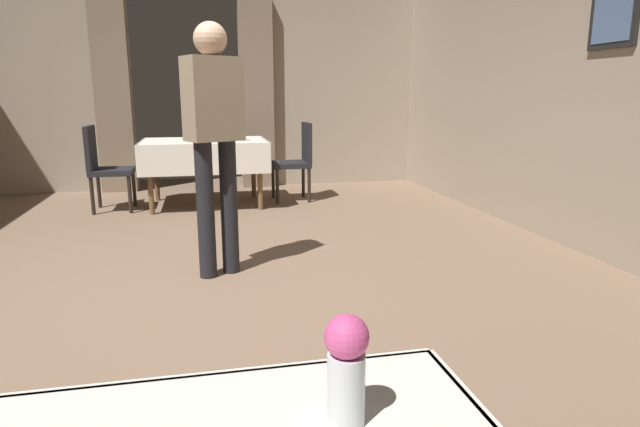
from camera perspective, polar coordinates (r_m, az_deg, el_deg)
The scene contains 12 objects.
ground at distance 3.55m, azimuth -14.60°, elevation -8.52°, with size 10.08×10.08×0.00m, color #7A604C.
wall_right at distance 4.49m, azimuth 30.97°, elevation 14.00°, with size 0.16×8.40×3.00m.
wall_back at distance 7.51m, azimuth -14.13°, elevation 14.21°, with size 6.40×0.27×3.00m.
dining_table_mid at distance 6.25m, azimuth -12.22°, elevation 6.75°, with size 1.40×1.02×0.75m.
chair_mid_right at distance 6.45m, azimuth -2.45°, elevation 6.00°, with size 0.44×0.44×0.93m.
chair_mid_left at distance 6.28m, azimuth -22.13°, elevation 4.90°, with size 0.44×0.44×0.93m.
flower_vase_near at distance 0.85m, azimuth 2.83°, elevation -15.94°, with size 0.07×0.07×0.18m.
flower_vase_mid at distance 6.37m, azimuth -13.98°, elevation 8.71°, with size 0.07×0.07×0.21m.
glass_mid_b at distance 6.52m, azimuth -10.69°, elevation 8.30°, with size 0.08×0.08×0.08m, color silver.
plate_mid_c at distance 6.26m, azimuth -11.05°, elevation 7.79°, with size 0.23×0.23×0.01m, color white.
plate_mid_d at distance 6.10m, azimuth -8.53°, elevation 7.77°, with size 0.22×0.22×0.01m, color white.
person_waiter_by_doorway at distance 3.71m, azimuth -11.25°, elevation 8.78°, with size 0.42×0.35×1.72m.
Camera 1 is at (0.18, -3.32, 1.26)m, focal length 29.94 mm.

